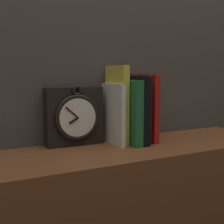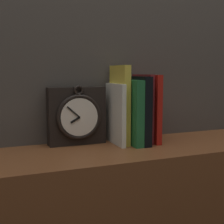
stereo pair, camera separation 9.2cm
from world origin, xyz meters
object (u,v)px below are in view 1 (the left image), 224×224
object	(u,v)px
book_slot2_green	(127,112)
book_slot3_black	(134,110)
book_slot4_maroon	(139,108)
clock	(74,116)
book_slot1_yellow	(117,105)
book_slot0_white	(113,114)
book_slot5_red	(145,108)

from	to	relation	value
book_slot2_green	book_slot3_black	bearing A→B (deg)	-1.35
book_slot2_green	book_slot4_maroon	bearing A→B (deg)	13.45
book_slot4_maroon	clock	bearing A→B (deg)	170.28
clock	book_slot4_maroon	world-z (taller)	book_slot4_maroon
book_slot1_yellow	clock	bearing A→B (deg)	166.19
clock	book_slot4_maroon	size ratio (longest dim) A/B	0.86
book_slot1_yellow	book_slot0_white	bearing A→B (deg)	-159.57
book_slot2_green	book_slot4_maroon	size ratio (longest dim) A/B	0.92
book_slot5_red	clock	bearing A→B (deg)	169.82
book_slot0_white	book_slot2_green	size ratio (longest dim) A/B	0.94
book_slot1_yellow	book_slot3_black	xyz separation A→B (m)	(0.05, -0.02, -0.02)
book_slot3_black	book_slot5_red	distance (m)	0.05
book_slot2_green	book_slot5_red	size ratio (longest dim) A/B	0.93
book_slot2_green	book_slot1_yellow	bearing A→B (deg)	149.35
book_slot0_white	book_slot1_yellow	bearing A→B (deg)	20.43
book_slot1_yellow	book_slot5_red	size ratio (longest dim) A/B	1.13
book_slot0_white	book_slot1_yellow	xyz separation A→B (m)	(0.02, 0.01, 0.03)
book_slot2_green	book_slot5_red	xyz separation A→B (m)	(0.07, 0.01, 0.01)
book_slot0_white	book_slot2_green	distance (m)	0.05
book_slot3_black	book_slot5_red	size ratio (longest dim) A/B	0.98
book_slot5_red	book_slot1_yellow	bearing A→B (deg)	174.70
book_slot1_yellow	book_slot4_maroon	world-z (taller)	book_slot1_yellow
book_slot4_maroon	book_slot2_green	bearing A→B (deg)	-166.55
book_slot2_green	book_slot5_red	world-z (taller)	book_slot5_red
book_slot4_maroon	book_slot5_red	size ratio (longest dim) A/B	1.01
clock	book_slot4_maroon	distance (m)	0.22
book_slot0_white	book_slot5_red	distance (m)	0.12
clock	book_slot2_green	world-z (taller)	book_slot2_green
book_slot4_maroon	book_slot3_black	bearing A→B (deg)	-153.28
book_slot0_white	book_slot5_red	bearing A→B (deg)	-1.41
book_slot0_white	book_slot5_red	world-z (taller)	book_slot5_red
clock	book_slot2_green	xyz separation A→B (m)	(0.16, -0.05, 0.01)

